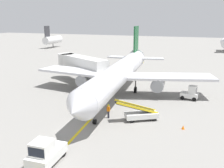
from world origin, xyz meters
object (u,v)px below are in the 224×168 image
(ground_crew_marshaller, at_px, (76,100))
(safety_cone_nose_left, at_px, (183,127))
(baggage_tug_near_wing, at_px, (190,93))
(ground_crew_wing_walker, at_px, (108,111))
(pushback_tug, at_px, (45,153))
(safety_cone_wingtip_left, at_px, (87,100))
(safety_cone_nose_right, at_px, (78,90))
(belt_loader_forward_hold, at_px, (140,114))
(airliner, at_px, (120,73))
(jet_bridge, at_px, (79,63))

(ground_crew_marshaller, relative_size, safety_cone_nose_left, 3.86)
(baggage_tug_near_wing, relative_size, ground_crew_wing_walker, 1.49)
(pushback_tug, height_order, safety_cone_wingtip_left, pushback_tug)
(pushback_tug, bearing_deg, baggage_tug_near_wing, 66.48)
(safety_cone_nose_right, bearing_deg, belt_loader_forward_hold, -31.74)
(ground_crew_marshaller, relative_size, ground_crew_wing_walker, 1.00)
(safety_cone_nose_left, bearing_deg, belt_loader_forward_hold, 170.97)
(baggage_tug_near_wing, bearing_deg, belt_loader_forward_hold, -115.20)
(airliner, height_order, safety_cone_wingtip_left, airliner)
(belt_loader_forward_hold, bearing_deg, airliner, 122.61)
(ground_crew_marshaller, bearing_deg, belt_loader_forward_hold, -8.93)
(jet_bridge, height_order, ground_crew_wing_walker, jet_bridge)
(belt_loader_forward_hold, distance_m, ground_crew_wing_walker, 3.78)
(safety_cone_wingtip_left, bearing_deg, baggage_tug_near_wing, 25.06)
(jet_bridge, distance_m, ground_crew_wing_walker, 18.95)
(airliner, height_order, ground_crew_wing_walker, airliner)
(airliner, xyz_separation_m, pushback_tug, (1.00, -20.70, -2.42))
(ground_crew_marshaller, xyz_separation_m, safety_cone_wingtip_left, (0.39, 2.30, -0.69))
(safety_cone_nose_right, bearing_deg, safety_cone_nose_left, -26.01)
(jet_bridge, relative_size, safety_cone_nose_right, 28.48)
(ground_crew_marshaller, height_order, safety_cone_wingtip_left, ground_crew_marshaller)
(belt_loader_forward_hold, bearing_deg, jet_bridge, 138.62)
(safety_cone_nose_right, relative_size, safety_cone_wingtip_left, 1.00)
(baggage_tug_near_wing, height_order, safety_cone_nose_left, baggage_tug_near_wing)
(belt_loader_forward_hold, xyz_separation_m, safety_cone_nose_right, (-12.49, 7.73, -0.56))
(jet_bridge, height_order, safety_cone_nose_left, jet_bridge)
(airliner, bearing_deg, safety_cone_nose_left, -42.37)
(ground_crew_marshaller, bearing_deg, ground_crew_wing_walker, -21.95)
(safety_cone_nose_left, relative_size, safety_cone_wingtip_left, 1.00)
(jet_bridge, bearing_deg, safety_cone_nose_right, -62.72)
(ground_crew_wing_walker, bearing_deg, belt_loader_forward_hold, 12.08)
(baggage_tug_near_wing, height_order, belt_loader_forward_hold, belt_loader_forward_hold)
(pushback_tug, distance_m, ground_crew_marshaller, 13.94)
(ground_crew_wing_walker, bearing_deg, safety_cone_wingtip_left, 138.75)
(airliner, xyz_separation_m, belt_loader_forward_hold, (5.74, -8.98, -2.64))
(jet_bridge, height_order, safety_cone_nose_right, jet_bridge)
(pushback_tug, bearing_deg, airliner, 92.77)
(baggage_tug_near_wing, relative_size, belt_loader_forward_hold, 0.52)
(belt_loader_forward_hold, relative_size, safety_cone_nose_left, 11.12)
(safety_cone_nose_right, bearing_deg, ground_crew_marshaller, -62.88)
(ground_crew_wing_walker, bearing_deg, pushback_tug, -95.47)
(jet_bridge, relative_size, safety_cone_wingtip_left, 28.48)
(safety_cone_nose_left, relative_size, safety_cone_nose_right, 1.00)
(airliner, bearing_deg, belt_loader_forward_hold, -57.39)
(ground_crew_wing_walker, height_order, safety_cone_nose_right, ground_crew_wing_walker)
(belt_loader_forward_hold, bearing_deg, ground_crew_wing_walker, -167.92)
(safety_cone_nose_right, bearing_deg, safety_cone_wingtip_left, -47.76)
(baggage_tug_near_wing, xyz_separation_m, safety_cone_nose_left, (0.19, -10.93, -0.71))
(airliner, relative_size, ground_crew_wing_walker, 20.79)
(baggage_tug_near_wing, bearing_deg, safety_cone_nose_left, -89.00)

